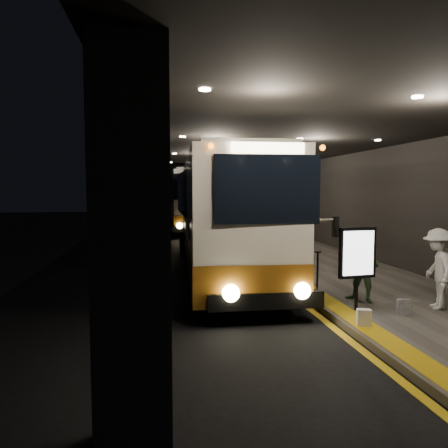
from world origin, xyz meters
TOP-DOWN VIEW (x-y plane):
  - ground at (0.00, 0.00)m, footprint 90.00×90.00m
  - lane_line_white at (-1.80, 5.00)m, footprint 0.12×50.00m
  - kerb_stripe_yellow at (2.35, 5.00)m, footprint 0.18×50.00m
  - sidewalk at (4.75, 5.00)m, footprint 4.50×50.00m
  - tactile_strip at (2.85, 5.00)m, footprint 0.50×50.00m
  - terminal_wall at (7.00, 5.00)m, footprint 0.10×50.00m
  - support_columns at (-1.50, 4.00)m, footprint 0.80×24.80m
  - canopy at (2.50, 5.00)m, footprint 9.00×50.00m
  - coach_main at (0.98, 1.96)m, footprint 3.06×12.36m
  - coach_second at (0.78, 18.61)m, footprint 3.13×12.92m
  - coach_third at (0.76, 32.63)m, footprint 3.07×12.18m
  - passenger_boarding at (2.80, 0.19)m, footprint 0.57×0.70m
  - passenger_waiting_green at (3.64, -2.96)m, footprint 0.96×1.01m
  - passenger_waiting_white at (5.06, -3.75)m, footprint 0.88×1.30m
  - bag_polka at (4.03, -4.11)m, footprint 0.29×0.15m
  - bag_plain at (2.80, -4.75)m, footprint 0.31×0.22m
  - info_sign at (3.18, -3.60)m, footprint 0.89×0.22m
  - stanchion_post at (2.82, -2.11)m, footprint 0.05×0.05m

SIDE VIEW (x-z plane):
  - ground at x=0.00m, z-range 0.00..0.00m
  - lane_line_white at x=-1.80m, z-range 0.00..0.01m
  - kerb_stripe_yellow at x=2.35m, z-range 0.00..0.01m
  - sidewalk at x=4.75m, z-range 0.00..0.15m
  - tactile_strip at x=2.85m, z-range 0.15..0.16m
  - bag_polka at x=4.03m, z-range 0.15..0.49m
  - bag_plain at x=2.80m, z-range 0.15..0.49m
  - stanchion_post at x=2.82m, z-range 0.15..1.27m
  - passenger_boarding at x=2.80m, z-range 0.15..1.81m
  - passenger_waiting_green at x=3.64m, z-range 0.15..1.94m
  - passenger_waiting_white at x=5.06m, z-range 0.15..1.99m
  - info_sign at x=3.18m, z-range 0.48..2.36m
  - coach_third at x=0.76m, z-range -0.08..3.72m
  - coach_main at x=0.98m, z-range -0.08..3.75m
  - coach_second at x=0.78m, z-range -0.08..3.96m
  - support_columns at x=-1.50m, z-range 0.00..4.40m
  - terminal_wall at x=7.00m, z-range 0.00..6.00m
  - canopy at x=2.50m, z-range 4.40..4.80m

